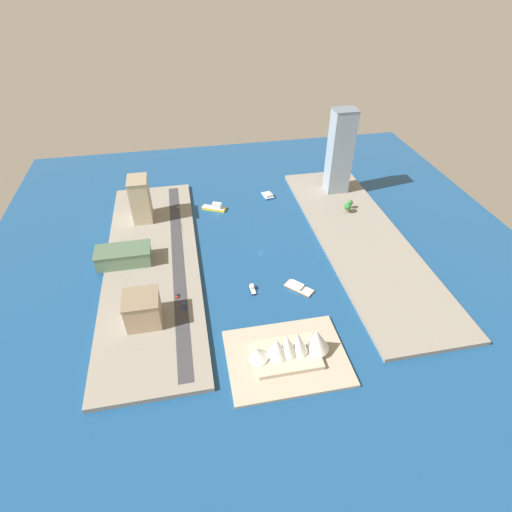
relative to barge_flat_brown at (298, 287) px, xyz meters
name	(u,v)px	position (x,y,z in m)	size (l,w,h in m)	color
ground_plane	(261,252)	(17.65, -47.09, -1.13)	(440.00, 440.00, 0.00)	navy
quay_west	(361,239)	(-67.85, -47.09, 0.52)	(70.00, 240.00, 3.30)	gray
quay_east	(152,263)	(103.15, -47.09, 0.52)	(70.00, 240.00, 3.30)	gray
peninsula_point	(287,357)	(23.34, 58.64, -0.13)	(71.20, 53.97, 2.00)	#A89E89
road_strip	(178,258)	(83.27, -47.09, 2.25)	(9.03, 228.00, 0.15)	#38383D
barge_flat_brown	(298,287)	(0.00, 0.00, 0.00)	(20.83, 21.42, 2.97)	brown
ferry_yellow_fast	(215,207)	(46.59, -118.81, 1.25)	(23.13, 15.57, 7.25)	yellow
patrol_launch_navy	(252,289)	(32.45, -4.33, 0.09)	(3.72, 11.42, 3.61)	#1E284C
catamaran_blue	(268,195)	(-7.01, -132.85, 0.33)	(11.56, 15.92, 4.00)	blue
apartment_midrise_tan	(143,309)	(106.63, 14.29, 12.49)	(22.40, 22.09, 20.57)	tan
office_block_beige	(140,199)	(110.34, -110.91, 21.45)	(16.45, 23.35, 38.49)	#C6B793
terminal_long_green	(124,256)	(123.09, -50.11, 8.45)	(41.16, 20.24, 12.49)	slate
tower_tall_glass	(340,152)	(-73.76, -128.16, 41.65)	(21.40, 17.50, 78.89)	#8C9EB2
pickup_red	(177,296)	(85.68, -4.46, 3.08)	(2.05, 4.27, 1.55)	black
hatchback_blue	(184,306)	(81.04, 6.58, 3.09)	(2.10, 4.61, 1.53)	black
van_white	(178,206)	(80.36, -124.35, 3.14)	(2.08, 4.83, 1.70)	black
traffic_light_waterfront	(182,226)	(77.73, -85.38, 6.51)	(0.36, 0.36, 6.50)	black
opera_landmark	(291,347)	(21.03, 58.64, 9.21)	(50.27, 26.73, 20.81)	#BCAD93
park_tree_cluster	(348,205)	(-71.18, -87.38, 8.51)	(10.76, 11.90, 9.76)	brown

